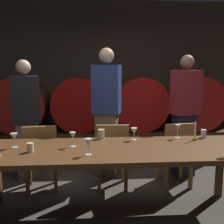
% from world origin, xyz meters
% --- Properties ---
extents(back_wall, '(5.73, 0.24, 2.83)m').
position_xyz_m(back_wall, '(0.00, 3.05, 1.41)').
color(back_wall, '#473A2D').
rests_on(back_wall, ground).
extents(barrel_shelf, '(5.16, 0.90, 0.43)m').
position_xyz_m(barrel_shelf, '(0.00, 2.50, 0.22)').
color(barrel_shelf, '#4C2D16').
rests_on(barrel_shelf, ground).
extents(wine_barrel_far_left, '(0.97, 0.84, 0.97)m').
position_xyz_m(wine_barrel_far_left, '(-1.61, 2.50, 0.91)').
color(wine_barrel_far_left, '#513319').
rests_on(wine_barrel_far_left, barrel_shelf).
extents(wine_barrel_center_left, '(0.97, 0.84, 0.97)m').
position_xyz_m(wine_barrel_center_left, '(-0.55, 2.50, 0.91)').
color(wine_barrel_center_left, '#513319').
rests_on(wine_barrel_center_left, barrel_shelf).
extents(wine_barrel_center_right, '(0.97, 0.84, 0.97)m').
position_xyz_m(wine_barrel_center_right, '(0.54, 2.50, 0.91)').
color(wine_barrel_center_right, '#513319').
rests_on(wine_barrel_center_right, barrel_shelf).
extents(wine_barrel_far_right, '(0.97, 0.84, 0.97)m').
position_xyz_m(wine_barrel_far_right, '(1.59, 2.50, 0.91)').
color(wine_barrel_far_right, brown).
rests_on(wine_barrel_far_right, barrel_shelf).
extents(dining_table, '(2.80, 0.87, 0.76)m').
position_xyz_m(dining_table, '(-0.10, 0.18, 0.70)').
color(dining_table, '#4C2D16').
rests_on(dining_table, ground).
extents(chair_left, '(0.45, 0.45, 0.88)m').
position_xyz_m(chair_left, '(-0.97, 0.84, 0.49)').
color(chair_left, olive).
rests_on(chair_left, ground).
extents(chair_center, '(0.41, 0.41, 0.88)m').
position_xyz_m(chair_center, '(-0.07, 0.86, 0.49)').
color(chair_center, olive).
rests_on(chair_center, ground).
extents(chair_right, '(0.44, 0.44, 0.88)m').
position_xyz_m(chair_right, '(0.77, 0.86, 0.49)').
color(chair_right, olive).
rests_on(chair_right, ground).
extents(guest_left, '(0.44, 0.34, 1.68)m').
position_xyz_m(guest_left, '(-1.25, 1.30, 0.86)').
color(guest_left, brown).
rests_on(guest_left, ground).
extents(guest_center, '(0.43, 0.34, 1.84)m').
position_xyz_m(guest_center, '(-0.12, 1.31, 0.95)').
color(guest_center, brown).
rests_on(guest_center, ground).
extents(guest_right, '(0.43, 0.32, 1.74)m').
position_xyz_m(guest_right, '(1.00, 1.24, 0.89)').
color(guest_right, black).
rests_on(guest_right, ground).
extents(candle_right, '(0.05, 0.05, 0.23)m').
position_xyz_m(candle_right, '(0.84, 0.43, 0.82)').
color(candle_right, olive).
rests_on(candle_right, dining_table).
extents(wine_glass_far_left, '(0.08, 0.08, 0.15)m').
position_xyz_m(wine_glass_far_left, '(-1.13, 0.29, 0.87)').
color(wine_glass_far_left, silver).
rests_on(wine_glass_far_left, dining_table).
extents(wine_glass_left, '(0.07, 0.07, 0.15)m').
position_xyz_m(wine_glass_left, '(-0.52, 0.27, 0.87)').
color(wine_glass_left, silver).
rests_on(wine_glass_left, dining_table).
extents(wine_glass_center_left, '(0.07, 0.07, 0.16)m').
position_xyz_m(wine_glass_center_left, '(-0.36, -0.01, 0.87)').
color(wine_glass_center_left, silver).
rests_on(wine_glass_center_left, dining_table).
extents(wine_glass_center_right, '(0.08, 0.08, 0.14)m').
position_xyz_m(wine_glass_center_right, '(0.15, 0.49, 0.86)').
color(wine_glass_center_right, white).
rests_on(wine_glass_center_right, dining_table).
extents(wine_glass_right, '(0.06, 0.06, 0.16)m').
position_xyz_m(wine_glass_right, '(0.67, 0.54, 0.88)').
color(wine_glass_right, white).
rests_on(wine_glass_right, dining_table).
extents(cup_left, '(0.07, 0.07, 0.09)m').
position_xyz_m(cup_left, '(-0.93, 0.12, 0.80)').
color(cup_left, beige).
rests_on(cup_left, dining_table).
extents(cup_center, '(0.07, 0.07, 0.11)m').
position_xyz_m(cup_center, '(-0.22, 0.57, 0.81)').
color(cup_center, beige).
rests_on(cup_center, dining_table).
extents(cup_right, '(0.06, 0.06, 0.10)m').
position_xyz_m(cup_right, '(0.98, 0.53, 0.81)').
color(cup_right, silver).
rests_on(cup_right, dining_table).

